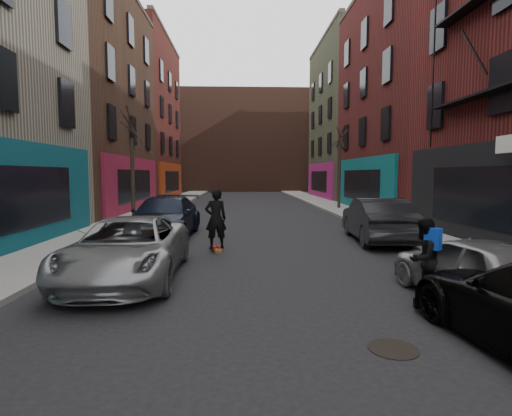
{
  "coord_description": "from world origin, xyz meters",
  "views": [
    {
      "loc": [
        -0.58,
        -3.13,
        2.46
      ],
      "look_at": [
        -0.18,
        6.85,
        1.6
      ],
      "focal_mm": 28.0,
      "sensor_mm": 36.0,
      "label": 1
    }
  ],
  "objects": [
    {
      "name": "skateboarder",
      "position": [
        -1.35,
        9.4,
        1.05
      ],
      "size": [
        0.79,
        0.63,
        1.9
      ],
      "primitive_type": "imported",
      "rotation": [
        0.0,
        0.0,
        3.42
      ],
      "color": "black",
      "rests_on": "skateboard"
    },
    {
      "name": "parked_left_far",
      "position": [
        -3.2,
        6.16,
        0.72
      ],
      "size": [
        2.53,
        5.23,
        1.44
      ],
      "primitive_type": "imported",
      "rotation": [
        0.0,
        0.0,
        0.03
      ],
      "color": "gray",
      "rests_on": "ground"
    },
    {
      "name": "parked_right_far",
      "position": [
        3.83,
        4.07,
        0.67
      ],
      "size": [
        1.95,
        4.05,
        1.33
      ],
      "primitive_type": "imported",
      "rotation": [
        0.0,
        0.0,
        3.24
      ],
      "color": "gray",
      "rests_on": "ground"
    },
    {
      "name": "building_far",
      "position": [
        0.0,
        56.0,
        7.0
      ],
      "size": [
        40.0,
        10.0,
        14.0
      ],
      "primitive_type": "cube",
      "color": "#47281E",
      "rests_on": "ground"
    },
    {
      "name": "sidewalk_left",
      "position": [
        -6.25,
        30.0,
        0.07
      ],
      "size": [
        2.5,
        84.0,
        0.13
      ],
      "primitive_type": "cube",
      "color": "gray",
      "rests_on": "ground"
    },
    {
      "name": "parked_left_end",
      "position": [
        -3.5,
        12.25,
        0.79
      ],
      "size": [
        2.44,
        5.54,
        1.58
      ],
      "primitive_type": "imported",
      "rotation": [
        0.0,
        0.0,
        -0.04
      ],
      "color": "black",
      "rests_on": "ground"
    },
    {
      "name": "manhole",
      "position": [
        1.57,
        2.21,
        0.01
      ],
      "size": [
        0.86,
        0.86,
        0.01
      ],
      "primitive_type": "cylinder",
      "rotation": [
        0.0,
        0.0,
        0.26
      ],
      "color": "black",
      "rests_on": "ground"
    },
    {
      "name": "tree_left_far",
      "position": [
        -6.2,
        18.0,
        3.38
      ],
      "size": [
        2.0,
        2.0,
        6.5
      ],
      "primitive_type": null,
      "color": "black",
      "rests_on": "sidewalk_left"
    },
    {
      "name": "sidewalk_right",
      "position": [
        6.25,
        30.0,
        0.07
      ],
      "size": [
        2.5,
        84.0,
        0.13
      ],
      "primitive_type": "cube",
      "color": "gray",
      "rests_on": "ground"
    },
    {
      "name": "pedestrian",
      "position": [
        3.0,
        4.41,
        0.81
      ],
      "size": [
        0.98,
        0.93,
        1.59
      ],
      "rotation": [
        0.0,
        0.0,
        3.72
      ],
      "color": "black",
      "rests_on": "ground"
    },
    {
      "name": "tree_right_far",
      "position": [
        6.2,
        24.0,
        3.53
      ],
      "size": [
        2.0,
        2.0,
        6.8
      ],
      "primitive_type": null,
      "color": "black",
      "rests_on": "sidewalk_right"
    },
    {
      "name": "skateboard",
      "position": [
        -1.35,
        9.4,
        0.05
      ],
      "size": [
        0.43,
        0.83,
        0.1
      ],
      "primitive_type": "cube",
      "rotation": [
        0.0,
        0.0,
        0.28
      ],
      "color": "brown",
      "rests_on": "ground"
    },
    {
      "name": "parked_right_end",
      "position": [
        4.38,
        11.08,
        0.8
      ],
      "size": [
        2.07,
        4.96,
        1.59
      ],
      "primitive_type": "imported",
      "rotation": [
        0.0,
        0.0,
        3.06
      ],
      "color": "black",
      "rests_on": "ground"
    }
  ]
}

